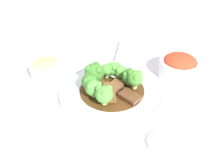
{
  "coord_description": "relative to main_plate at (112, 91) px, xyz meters",
  "views": [
    {
      "loc": [
        -0.49,
        0.21,
        0.44
      ],
      "look_at": [
        0.0,
        0.0,
        0.03
      ],
      "focal_mm": 42.0,
      "sensor_mm": 36.0,
      "label": 1
    }
  ],
  "objects": [
    {
      "name": "side_bowl_appetizer",
      "position": [
        0.15,
        0.14,
        0.02
      ],
      "size": [
        0.09,
        0.09,
        0.06
      ],
      "color": "white",
      "rests_on": "ground_plane"
    },
    {
      "name": "broccoli_floret_2",
      "position": [
        0.05,
        -0.01,
        0.04
      ],
      "size": [
        0.03,
        0.03,
        0.04
      ],
      "color": "#7FA84C",
      "rests_on": "main_plate"
    },
    {
      "name": "broccoli_floret_6",
      "position": [
        -0.01,
        0.05,
        0.04
      ],
      "size": [
        0.04,
        0.04,
        0.05
      ],
      "color": "#8EB756",
      "rests_on": "main_plate"
    },
    {
      "name": "broccoli_floret_4",
      "position": [
        -0.05,
        0.04,
        0.04
      ],
      "size": [
        0.04,
        0.04,
        0.05
      ],
      "color": "#8EB756",
      "rests_on": "main_plate"
    },
    {
      "name": "broccoli_floret_1",
      "position": [
        -0.02,
        -0.05,
        0.04
      ],
      "size": [
        0.04,
        0.04,
        0.05
      ],
      "color": "#8EB756",
      "rests_on": "main_plate"
    },
    {
      "name": "main_plate",
      "position": [
        0.0,
        0.0,
        0.0
      ],
      "size": [
        0.27,
        0.27,
        0.02
      ],
      "color": "white",
      "rests_on": "ground_plane"
    },
    {
      "name": "sauce_dish",
      "position": [
        -0.2,
        -0.04,
        -0.0
      ],
      "size": [
        0.07,
        0.07,
        0.01
      ],
      "color": "white",
      "rests_on": "ground_plane"
    },
    {
      "name": "broccoli_floret_3",
      "position": [
        0.02,
        0.06,
        0.04
      ],
      "size": [
        0.04,
        0.04,
        0.05
      ],
      "color": "#8EB756",
      "rests_on": "main_plate"
    },
    {
      "name": "broccoli_floret_8",
      "position": [
        0.0,
        -0.05,
        0.04
      ],
      "size": [
        0.04,
        0.04,
        0.04
      ],
      "color": "#7FA84C",
      "rests_on": "main_plate"
    },
    {
      "name": "broccoli_floret_0",
      "position": [
        0.03,
        -0.04,
        0.03
      ],
      "size": [
        0.04,
        0.04,
        0.04
      ],
      "color": "#8EB756",
      "rests_on": "main_plate"
    },
    {
      "name": "beef_strip_3",
      "position": [
        -0.05,
        -0.03,
        0.01
      ],
      "size": [
        0.06,
        0.05,
        0.01
      ],
      "color": "#56331E",
      "rests_on": "main_plate"
    },
    {
      "name": "beef_strip_1",
      "position": [
        0.01,
        -0.02,
        0.01
      ],
      "size": [
        0.06,
        0.08,
        0.01
      ],
      "color": "brown",
      "rests_on": "main_plate"
    },
    {
      "name": "ground_plane",
      "position": [
        0.0,
        0.0,
        -0.01
      ],
      "size": [
        4.0,
        4.0,
        0.0
      ],
      "primitive_type": "plane",
      "color": "silver"
    },
    {
      "name": "serving_spoon",
      "position": [
        0.08,
        -0.05,
        0.02
      ],
      "size": [
        0.21,
        0.14,
        0.01
      ],
      "color": "#B7B7BC",
      "rests_on": "main_plate"
    },
    {
      "name": "beef_strip_2",
      "position": [
        0.02,
        0.03,
        0.01
      ],
      "size": [
        0.05,
        0.04,
        0.01
      ],
      "color": "brown",
      "rests_on": "main_plate"
    },
    {
      "name": "broccoli_floret_7",
      "position": [
        0.05,
        -0.03,
        0.03
      ],
      "size": [
        0.04,
        0.04,
        0.04
      ],
      "color": "#8EB756",
      "rests_on": "main_plate"
    },
    {
      "name": "beef_strip_0",
      "position": [
        -0.02,
        0.02,
        0.02
      ],
      "size": [
        0.07,
        0.05,
        0.01
      ],
      "color": "brown",
      "rests_on": "main_plate"
    },
    {
      "name": "side_bowl_kimchi",
      "position": [
        0.01,
        -0.21,
        0.02
      ],
      "size": [
        0.12,
        0.12,
        0.06
      ],
      "color": "white",
      "rests_on": "ground_plane"
    },
    {
      "name": "broccoli_floret_5",
      "position": [
        0.05,
        0.03,
        0.04
      ],
      "size": [
        0.05,
        0.05,
        0.06
      ],
      "color": "#8EB756",
      "rests_on": "main_plate"
    },
    {
      "name": "paper_napkin",
      "position": [
        -0.19,
        0.1,
        -0.01
      ],
      "size": [
        0.1,
        0.09,
        0.01
      ],
      "color": "white",
      "rests_on": "ground_plane"
    }
  ]
}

